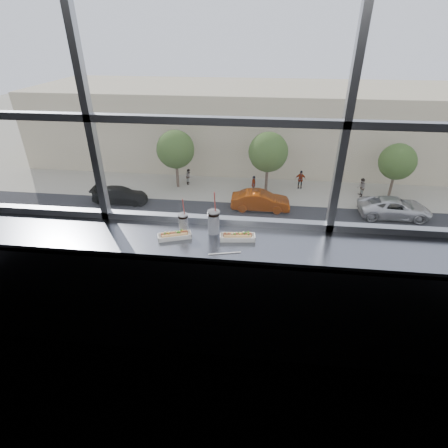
# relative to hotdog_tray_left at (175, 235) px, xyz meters

# --- Properties ---
(wall_back_lower) EXTENTS (6.00, 0.00, 6.00)m
(wall_back_lower) POSITION_rel_hotdog_tray_left_xyz_m (0.29, 0.30, -0.58)
(wall_back_lower) COLOR black
(wall_back_lower) RESTS_ON ground
(window_glass) EXTENTS (6.00, 0.00, 6.00)m
(window_glass) POSITION_rel_hotdog_tray_left_xyz_m (0.29, 0.32, 1.17)
(window_glass) COLOR silver
(window_glass) RESTS_ON ground
(window_mullions) EXTENTS (6.00, 0.08, 2.40)m
(window_mullions) POSITION_rel_hotdog_tray_left_xyz_m (0.29, 0.30, 1.17)
(window_mullions) COLOR gray
(window_mullions) RESTS_ON ground
(counter) EXTENTS (6.00, 0.55, 0.06)m
(counter) POSITION_rel_hotdog_tray_left_xyz_m (0.29, 0.02, -0.06)
(counter) COLOR slate
(counter) RESTS_ON ground
(counter_fascia) EXTENTS (6.00, 0.04, 1.04)m
(counter_fascia) POSITION_rel_hotdog_tray_left_xyz_m (0.29, -0.23, -0.58)
(counter_fascia) COLOR slate
(counter_fascia) RESTS_ON ground
(hotdog_tray_left) EXTENTS (0.29, 0.18, 0.07)m
(hotdog_tray_left) POSITION_rel_hotdog_tray_left_xyz_m (0.00, 0.00, 0.00)
(hotdog_tray_left) COLOR white
(hotdog_tray_left) RESTS_ON counter
(hotdog_tray_right) EXTENTS (0.30, 0.13, 0.07)m
(hotdog_tray_right) POSITION_rel_hotdog_tray_left_xyz_m (0.52, 0.04, 0.00)
(hotdog_tray_right) COLOR white
(hotdog_tray_right) RESTS_ON counter
(soda_cup_left) EXTENTS (0.09, 0.09, 0.32)m
(soda_cup_left) POSITION_rel_hotdog_tray_left_xyz_m (0.05, 0.11, 0.07)
(soda_cup_left) COLOR white
(soda_cup_left) RESTS_ON counter
(soda_cup_right) EXTENTS (0.11, 0.11, 0.39)m
(soda_cup_right) POSITION_rel_hotdog_tray_left_xyz_m (0.31, 0.13, 0.09)
(soda_cup_right) COLOR white
(soda_cup_right) RESTS_ON counter
(loose_straw) EXTENTS (0.25, 0.07, 0.01)m
(loose_straw) POSITION_rel_hotdog_tray_left_xyz_m (0.44, -0.18, -0.02)
(loose_straw) COLOR white
(loose_straw) RESTS_ON counter
(wrapper) EXTENTS (0.08, 0.06, 0.02)m
(wrapper) POSITION_rel_hotdog_tray_left_xyz_m (-0.03, 0.01, -0.02)
(wrapper) COLOR silver
(wrapper) RESTS_ON counter
(plaza_ground) EXTENTS (120.00, 120.00, 0.00)m
(plaza_ground) POSITION_rel_hotdog_tray_left_xyz_m (0.29, 43.80, -12.13)
(plaza_ground) COLOR gray
(plaza_ground) RESTS_ON ground
(plaza_near) EXTENTS (50.00, 14.00, 0.04)m
(plaza_near) POSITION_rel_hotdog_tray_left_xyz_m (0.29, 7.30, -12.11)
(plaza_near) COLOR gray
(plaza_near) RESTS_ON plaza_ground
(street_asphalt) EXTENTS (80.00, 10.00, 0.06)m
(street_asphalt) POSITION_rel_hotdog_tray_left_xyz_m (0.29, 20.30, -12.10)
(street_asphalt) COLOR black
(street_asphalt) RESTS_ON plaza_ground
(far_sidewalk) EXTENTS (80.00, 6.00, 0.04)m
(far_sidewalk) POSITION_rel_hotdog_tray_left_xyz_m (0.29, 28.30, -12.11)
(far_sidewalk) COLOR gray
(far_sidewalk) RESTS_ON plaza_ground
(far_building) EXTENTS (50.00, 14.00, 8.00)m
(far_building) POSITION_rel_hotdog_tray_left_xyz_m (0.29, 38.30, -8.13)
(far_building) COLOR tan
(far_building) RESTS_ON plaza_ground
(car_near_d) EXTENTS (2.72, 6.08, 1.99)m
(car_near_d) POSITION_rel_hotdog_tray_left_xyz_m (8.50, 16.30, -11.07)
(car_near_d) COLOR silver
(car_near_d) RESTS_ON street_asphalt
(car_near_a) EXTENTS (3.21, 6.55, 2.11)m
(car_near_a) POSITION_rel_hotdog_tray_left_xyz_m (-14.73, 16.30, -11.01)
(car_near_a) COLOR #8C8DA7
(car_near_a) RESTS_ON street_asphalt
(car_near_c) EXTENTS (3.27, 6.76, 2.18)m
(car_near_c) POSITION_rel_hotdog_tray_left_xyz_m (1.44, 16.30, -10.98)
(car_near_c) COLOR #B40037
(car_near_c) RESTS_ON street_asphalt
(car_far_a) EXTENTS (2.56, 5.66, 1.85)m
(car_far_a) POSITION_rel_hotdog_tray_left_xyz_m (-11.60, 24.30, -11.14)
(car_far_a) COLOR black
(car_far_a) RESTS_ON street_asphalt
(car_far_b) EXTENTS (2.77, 6.48, 2.15)m
(car_far_b) POSITION_rel_hotdog_tray_left_xyz_m (0.68, 24.30, -10.99)
(car_far_b) COLOR #983200
(car_far_b) RESTS_ON street_asphalt
(car_near_b) EXTENTS (2.89, 6.03, 1.95)m
(car_near_b) POSITION_rel_hotdog_tray_left_xyz_m (-7.93, 16.30, -11.09)
(car_near_b) COLOR black
(car_near_b) RESTS_ON street_asphalt
(car_far_c) EXTENTS (2.64, 6.31, 2.10)m
(car_far_c) POSITION_rel_hotdog_tray_left_xyz_m (11.53, 24.30, -11.02)
(car_far_c) COLOR #B0B0B0
(car_far_c) RESTS_ON street_asphalt
(pedestrian_c) EXTENTS (0.94, 0.71, 2.13)m
(pedestrian_c) POSITION_rel_hotdog_tray_left_xyz_m (4.36, 29.32, -11.02)
(pedestrian_c) COLOR #66605B
(pedestrian_c) RESTS_ON far_sidewalk
(pedestrian_d) EXTENTS (0.68, 0.91, 2.05)m
(pedestrian_d) POSITION_rel_hotdog_tray_left_xyz_m (9.74, 28.08, -11.06)
(pedestrian_d) COLOR #66605B
(pedestrian_d) RESTS_ON far_sidewalk
(pedestrian_a) EXTENTS (0.61, 0.82, 1.84)m
(pedestrian_a) POSITION_rel_hotdog_tray_left_xyz_m (-6.43, 29.13, -11.17)
(pedestrian_a) COLOR #66605B
(pedestrian_a) RESTS_ON far_sidewalk
(pedestrian_b) EXTENTS (0.67, 0.89, 2.01)m
(pedestrian_b) POSITION_rel_hotdog_tray_left_xyz_m (-0.03, 27.68, -11.08)
(pedestrian_b) COLOR #66605B
(pedestrian_b) RESTS_ON far_sidewalk
(tree_left) EXTENTS (3.54, 3.54, 5.53)m
(tree_left) POSITION_rel_hotdog_tray_left_xyz_m (-7.37, 28.30, -8.37)
(tree_left) COLOR #47382B
(tree_left) RESTS_ON far_sidewalk
(tree_center) EXTENTS (3.60, 3.60, 5.62)m
(tree_center) POSITION_rel_hotdog_tray_left_xyz_m (1.14, 28.30, -8.32)
(tree_center) COLOR #47382B
(tree_center) RESTS_ON far_sidewalk
(tree_right) EXTENTS (3.18, 3.18, 4.96)m
(tree_right) POSITION_rel_hotdog_tray_left_xyz_m (12.37, 28.30, -8.76)
(tree_right) COLOR #47382B
(tree_right) RESTS_ON far_sidewalk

